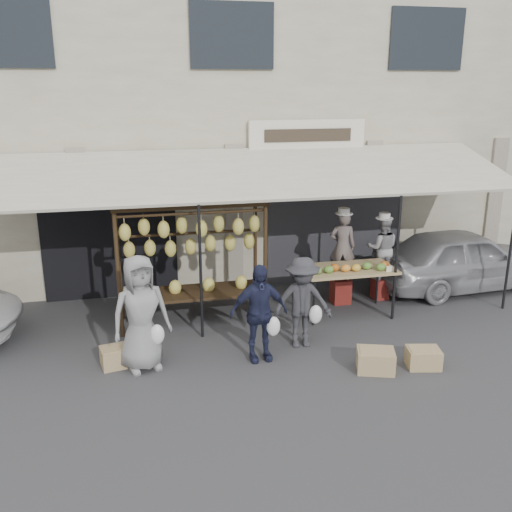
{
  "coord_description": "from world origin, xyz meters",
  "views": [
    {
      "loc": [
        -2.06,
        -7.74,
        4.16
      ],
      "look_at": [
        -0.01,
        1.4,
        1.3
      ],
      "focal_mm": 40.0,
      "sensor_mm": 36.0,
      "label": 1
    }
  ],
  "objects_px": {
    "vendor_left": "(342,246)",
    "customer_right": "(302,302)",
    "banana_rack": "(191,239)",
    "vendor_right": "(382,248)",
    "crate_near_b": "(423,358)",
    "customer_left": "(141,313)",
    "crate_near_a": "(376,360)",
    "crate_far": "(118,356)",
    "produce_table": "(349,270)",
    "sedan": "(463,259)",
    "customer_mid": "(259,313)"
  },
  "relations": [
    {
      "from": "vendor_left",
      "to": "customer_right",
      "type": "xyz_separation_m",
      "value": [
        -1.32,
        -1.68,
        -0.4
      ]
    },
    {
      "from": "banana_rack",
      "to": "vendor_right",
      "type": "distance_m",
      "value": 3.84
    },
    {
      "from": "crate_near_b",
      "to": "customer_left",
      "type": "bearing_deg",
      "value": 167.72
    },
    {
      "from": "crate_near_a",
      "to": "crate_far",
      "type": "bearing_deg",
      "value": 164.89
    },
    {
      "from": "produce_table",
      "to": "customer_right",
      "type": "bearing_deg",
      "value": -138.93
    },
    {
      "from": "customer_left",
      "to": "sedan",
      "type": "bearing_deg",
      "value": 1.18
    },
    {
      "from": "customer_left",
      "to": "crate_far",
      "type": "distance_m",
      "value": 0.85
    },
    {
      "from": "customer_right",
      "to": "crate_far",
      "type": "bearing_deg",
      "value": -174.43
    },
    {
      "from": "banana_rack",
      "to": "crate_near_a",
      "type": "height_order",
      "value": "banana_rack"
    },
    {
      "from": "crate_near_b",
      "to": "crate_far",
      "type": "height_order",
      "value": "crate_far"
    },
    {
      "from": "vendor_left",
      "to": "customer_right",
      "type": "height_order",
      "value": "vendor_left"
    },
    {
      "from": "banana_rack",
      "to": "vendor_right",
      "type": "height_order",
      "value": "banana_rack"
    },
    {
      "from": "produce_table",
      "to": "crate_near_b",
      "type": "xyz_separation_m",
      "value": [
        0.37,
        -2.18,
        -0.73
      ]
    },
    {
      "from": "banana_rack",
      "to": "vendor_right",
      "type": "xyz_separation_m",
      "value": [
        3.79,
        0.37,
        -0.52
      ]
    },
    {
      "from": "crate_near_b",
      "to": "customer_right",
      "type": "bearing_deg",
      "value": 145.02
    },
    {
      "from": "customer_right",
      "to": "crate_near_b",
      "type": "relative_size",
      "value": 3.09
    },
    {
      "from": "crate_near_a",
      "to": "customer_right",
      "type": "bearing_deg",
      "value": 128.12
    },
    {
      "from": "vendor_right",
      "to": "customer_mid",
      "type": "xyz_separation_m",
      "value": [
        -2.96,
        -2.03,
        -0.27
      ]
    },
    {
      "from": "customer_mid",
      "to": "crate_near_b",
      "type": "relative_size",
      "value": 3.16
    },
    {
      "from": "vendor_right",
      "to": "sedan",
      "type": "bearing_deg",
      "value": -157.29
    },
    {
      "from": "crate_near_a",
      "to": "crate_near_b",
      "type": "bearing_deg",
      "value": -3.72
    },
    {
      "from": "vendor_left",
      "to": "crate_far",
      "type": "relative_size",
      "value": 2.71
    },
    {
      "from": "vendor_right",
      "to": "crate_near_b",
      "type": "relative_size",
      "value": 2.59
    },
    {
      "from": "customer_right",
      "to": "crate_far",
      "type": "height_order",
      "value": "customer_right"
    },
    {
      "from": "produce_table",
      "to": "customer_mid",
      "type": "height_order",
      "value": "customer_mid"
    },
    {
      "from": "vendor_left",
      "to": "customer_left",
      "type": "distance_m",
      "value": 4.32
    },
    {
      "from": "produce_table",
      "to": "crate_near_a",
      "type": "xyz_separation_m",
      "value": [
        -0.38,
        -2.13,
        -0.71
      ]
    },
    {
      "from": "crate_near_b",
      "to": "crate_far",
      "type": "bearing_deg",
      "value": 166.74
    },
    {
      "from": "vendor_right",
      "to": "customer_right",
      "type": "xyz_separation_m",
      "value": [
        -2.17,
        -1.72,
        -0.29
      ]
    },
    {
      "from": "vendor_right",
      "to": "crate_near_b",
      "type": "distance_m",
      "value": 3.03
    },
    {
      "from": "customer_mid",
      "to": "sedan",
      "type": "distance_m",
      "value": 5.35
    },
    {
      "from": "customer_mid",
      "to": "crate_far",
      "type": "height_order",
      "value": "customer_mid"
    },
    {
      "from": "customer_mid",
      "to": "sedan",
      "type": "height_order",
      "value": "customer_mid"
    },
    {
      "from": "produce_table",
      "to": "crate_near_b",
      "type": "distance_m",
      "value": 2.33
    },
    {
      "from": "customer_right",
      "to": "sedan",
      "type": "distance_m",
      "value": 4.51
    },
    {
      "from": "customer_left",
      "to": "crate_far",
      "type": "bearing_deg",
      "value": 140.27
    },
    {
      "from": "vendor_right",
      "to": "customer_left",
      "type": "xyz_separation_m",
      "value": [
        -4.73,
        -1.93,
        -0.15
      ]
    },
    {
      "from": "vendor_left",
      "to": "crate_near_a",
      "type": "height_order",
      "value": "vendor_left"
    },
    {
      "from": "customer_mid",
      "to": "customer_right",
      "type": "distance_m",
      "value": 0.84
    },
    {
      "from": "crate_far",
      "to": "sedan",
      "type": "distance_m",
      "value": 7.31
    },
    {
      "from": "crate_near_a",
      "to": "customer_left",
      "type": "bearing_deg",
      "value": 165.87
    },
    {
      "from": "vendor_right",
      "to": "customer_right",
      "type": "bearing_deg",
      "value": 56.13
    },
    {
      "from": "customer_right",
      "to": "customer_left",
      "type": "bearing_deg",
      "value": -170.61
    },
    {
      "from": "crate_far",
      "to": "customer_right",
      "type": "bearing_deg",
      "value": 0.94
    },
    {
      "from": "sedan",
      "to": "customer_right",
      "type": "bearing_deg",
      "value": 110.95
    },
    {
      "from": "banana_rack",
      "to": "vendor_left",
      "type": "relative_size",
      "value": 1.94
    },
    {
      "from": "crate_near_b",
      "to": "crate_far",
      "type": "relative_size",
      "value": 0.99
    },
    {
      "from": "customer_mid",
      "to": "crate_near_b",
      "type": "bearing_deg",
      "value": -21.54
    },
    {
      "from": "produce_table",
      "to": "vendor_right",
      "type": "relative_size",
      "value": 1.34
    },
    {
      "from": "vendor_right",
      "to": "crate_near_a",
      "type": "bearing_deg",
      "value": 82.21
    }
  ]
}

